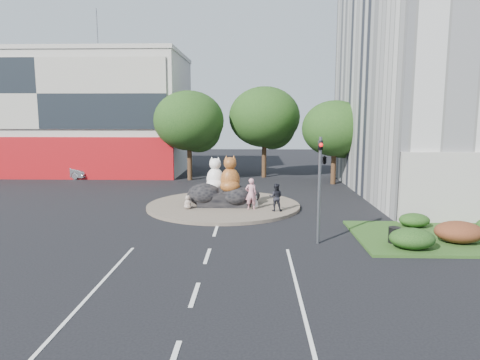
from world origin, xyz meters
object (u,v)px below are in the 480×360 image
object	(u,v)px
kitten_calico	(188,202)
litter_bin	(394,235)
pedestrian_pink	(251,194)
pedestrian_dark	(276,197)
kitten_white	(255,202)
cat_tabby	(230,174)
parked_car	(68,171)
cat_white	(215,173)

from	to	relation	value
kitten_calico	litter_bin	bearing A→B (deg)	-5.52
pedestrian_pink	pedestrian_dark	size ratio (longest dim) A/B	1.15
kitten_white	pedestrian_pink	xyz separation A→B (m)	(-0.25, -0.39, 0.57)
pedestrian_pink	cat_tabby	bearing A→B (deg)	-43.61
cat_tabby	pedestrian_dark	distance (m)	3.42
kitten_calico	parked_car	distance (m)	19.74
cat_white	cat_tabby	distance (m)	1.30
pedestrian_pink	cat_white	bearing A→B (deg)	-44.08
cat_white	pedestrian_pink	size ratio (longest dim) A/B	1.14
kitten_calico	pedestrian_dark	world-z (taller)	pedestrian_dark
pedestrian_dark	kitten_white	bearing A→B (deg)	-24.76
kitten_white	pedestrian_dark	size ratio (longest dim) A/B	0.48
kitten_calico	cat_white	bearing A→B (deg)	74.43
parked_car	kitten_calico	bearing A→B (deg)	-122.00
kitten_calico	pedestrian_dark	distance (m)	5.51
cat_white	cat_tabby	xyz separation A→B (m)	(1.03, -0.79, 0.09)
kitten_calico	parked_car	size ratio (longest dim) A/B	0.20
pedestrian_dark	parked_car	distance (m)	24.14
pedestrian_pink	kitten_white	bearing A→B (deg)	-129.15
cat_tabby	kitten_calico	distance (m)	3.23
parked_car	litter_bin	distance (m)	32.07
cat_white	litter_bin	world-z (taller)	cat_white
cat_white	cat_tabby	world-z (taller)	cat_tabby
litter_bin	parked_car	bearing A→B (deg)	139.42
kitten_white	pedestrian_pink	size ratio (longest dim) A/B	0.42
pedestrian_pink	parked_car	world-z (taller)	pedestrian_pink
cat_white	pedestrian_pink	bearing A→B (deg)	-33.33
pedestrian_pink	pedestrian_dark	distance (m)	1.58
parked_car	cat_white	bearing A→B (deg)	-115.14
pedestrian_pink	litter_bin	size ratio (longest dim) A/B	2.64
kitten_calico	kitten_white	xyz separation A→B (m)	(4.20, 0.37, -0.03)
pedestrian_dark	cat_white	bearing A→B (deg)	-21.75
cat_tabby	kitten_white	xyz separation A→B (m)	(1.59, -0.60, -1.68)
kitten_white	pedestrian_pink	distance (m)	0.73
cat_white	kitten_calico	xyz separation A→B (m)	(-1.58, -1.75, -1.56)
cat_white	parked_car	bearing A→B (deg)	144.44
cat_tabby	litter_bin	size ratio (longest dim) A/B	3.23
pedestrian_dark	litter_bin	distance (m)	8.11
litter_bin	pedestrian_dark	bearing A→B (deg)	129.69
litter_bin	kitten_white	bearing A→B (deg)	132.47
cat_tabby	kitten_white	world-z (taller)	cat_tabby
cat_tabby	kitten_white	bearing A→B (deg)	-27.27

